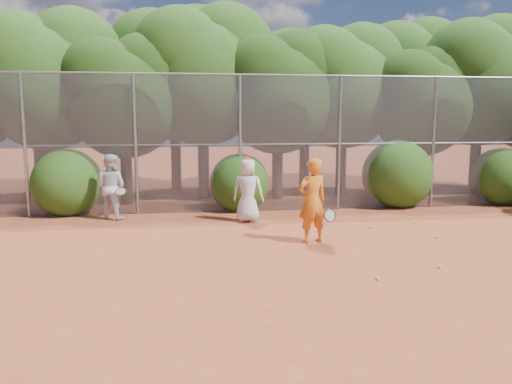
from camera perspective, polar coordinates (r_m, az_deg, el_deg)
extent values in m
plane|color=#963E21|center=(9.34, 8.24, -8.82)|extent=(80.00, 80.00, 0.00)
cylinder|color=gray|center=(15.27, -24.91, 4.81)|extent=(0.09, 0.09, 4.00)
cylinder|color=gray|center=(14.67, -13.61, 5.24)|extent=(0.09, 0.09, 4.00)
cylinder|color=gray|center=(14.66, -1.82, 5.47)|extent=(0.09, 0.09, 4.00)
cylinder|color=gray|center=(15.26, 9.51, 5.48)|extent=(0.09, 0.09, 4.00)
cylinder|color=gray|center=(16.40, 19.63, 5.30)|extent=(0.09, 0.09, 4.00)
cylinder|color=gray|center=(14.83, 2.09, 13.24)|extent=(20.00, 0.05, 0.05)
cylinder|color=gray|center=(14.80, 2.05, 5.50)|extent=(20.00, 0.04, 0.04)
cube|color=slate|center=(14.80, 2.05, 5.50)|extent=(20.00, 0.02, 4.00)
cylinder|color=black|center=(17.72, -22.39, 2.95)|extent=(0.38, 0.38, 2.52)
sphere|color=#1F4310|center=(17.69, -22.85, 10.94)|extent=(4.03, 4.03, 4.03)
sphere|color=#1F4310|center=(17.97, -20.13, 14.26)|extent=(3.23, 3.23, 3.23)
sphere|color=#1F4310|center=(17.65, -25.53, 13.41)|extent=(3.02, 3.02, 3.02)
cylinder|color=black|center=(16.58, -14.59, 2.37)|extent=(0.36, 0.36, 2.17)
sphere|color=black|center=(16.50, -14.86, 9.73)|extent=(3.47, 3.47, 3.47)
sphere|color=black|center=(16.82, -12.42, 12.75)|extent=(2.78, 2.78, 2.78)
sphere|color=black|center=(16.36, -17.23, 12.09)|extent=(2.60, 2.60, 2.60)
cylinder|color=black|center=(17.44, -6.02, 3.69)|extent=(0.39, 0.39, 2.66)
sphere|color=#1F4310|center=(17.42, -6.16, 12.27)|extent=(4.26, 4.26, 4.26)
sphere|color=#1F4310|center=(17.99, -3.44, 15.58)|extent=(3.40, 3.40, 3.40)
sphere|color=#1F4310|center=(17.17, -8.75, 15.13)|extent=(3.19, 3.19, 3.19)
cylinder|color=black|center=(17.11, 2.45, 2.99)|extent=(0.37, 0.37, 2.27)
sphere|color=black|center=(17.04, 2.50, 10.47)|extent=(3.64, 3.64, 3.64)
sphere|color=black|center=(17.60, 4.71, 13.36)|extent=(2.91, 2.91, 2.91)
sphere|color=black|center=(16.72, 0.48, 13.02)|extent=(2.73, 2.73, 2.73)
cylinder|color=black|center=(18.47, 9.69, 3.55)|extent=(0.38, 0.38, 2.45)
sphere|color=#1F4310|center=(18.43, 9.88, 11.01)|extent=(3.92, 3.92, 3.92)
sphere|color=#1F4310|center=(19.11, 11.90, 13.81)|extent=(3.14, 3.14, 3.14)
sphere|color=#1F4310|center=(18.01, 8.09, 13.62)|extent=(2.94, 2.94, 2.94)
cylinder|color=black|center=(18.47, 18.04, 2.71)|extent=(0.36, 0.36, 2.10)
sphere|color=black|center=(18.40, 18.33, 9.10)|extent=(3.36, 3.36, 3.36)
sphere|color=black|center=(19.03, 19.86, 11.53)|extent=(2.69, 2.69, 2.69)
sphere|color=black|center=(17.94, 17.07, 11.34)|extent=(2.52, 2.52, 2.52)
cylinder|color=black|center=(20.17, 23.77, 3.56)|extent=(0.39, 0.39, 2.59)
sphere|color=#1F4310|center=(20.15, 24.20, 10.77)|extent=(4.14, 4.14, 4.14)
sphere|color=#1F4310|center=(21.01, 25.74, 13.38)|extent=(3.32, 3.32, 3.32)
sphere|color=#1F4310|center=(19.57, 22.98, 13.37)|extent=(3.11, 3.11, 3.11)
cylinder|color=black|center=(20.19, -23.51, 3.63)|extent=(0.39, 0.39, 2.62)
sphere|color=#1F4310|center=(20.17, -23.94, 10.93)|extent=(4.20, 4.20, 4.20)
sphere|color=#1F4310|center=(20.45, -21.46, 13.98)|extent=(3.36, 3.36, 3.36)
sphere|color=#1F4310|center=(20.15, -26.40, 13.18)|extent=(3.15, 3.15, 3.15)
cylinder|color=black|center=(19.62, -9.14, 4.36)|extent=(0.40, 0.40, 2.80)
sphere|color=#1F4310|center=(19.63, -9.33, 12.37)|extent=(4.48, 4.48, 4.48)
sphere|color=#1F4310|center=(20.18, -6.73, 15.51)|extent=(3.58, 3.58, 3.58)
sphere|color=#1F4310|center=(19.41, -11.82, 15.01)|extent=(3.36, 3.36, 3.36)
cylinder|color=black|center=(19.74, 5.54, 4.04)|extent=(0.38, 0.38, 2.52)
sphere|color=#1F4310|center=(19.71, 5.64, 11.22)|extent=(4.03, 4.03, 4.03)
sphere|color=#1F4310|center=(20.37, 7.69, 13.94)|extent=(3.23, 3.23, 3.23)
sphere|color=#1F4310|center=(19.32, 3.79, 13.69)|extent=(3.02, 3.02, 3.02)
cylinder|color=black|center=(21.76, 16.83, 4.40)|extent=(0.40, 0.40, 2.73)
sphere|color=#1F4310|center=(21.75, 17.13, 11.45)|extent=(4.37, 4.37, 4.37)
sphere|color=#1F4310|center=(22.61, 18.86, 14.02)|extent=(3.49, 3.49, 3.49)
sphere|color=#1F4310|center=(21.22, 15.68, 13.96)|extent=(3.28, 3.28, 3.28)
sphere|color=#1F4310|center=(15.38, -20.80, 1.32)|extent=(2.00, 2.00, 2.00)
sphere|color=#1F4310|center=(15.06, -1.92, 1.35)|extent=(1.80, 1.80, 1.80)
sphere|color=#1F4310|center=(16.31, 15.86, 2.28)|extent=(2.20, 2.20, 2.20)
sphere|color=#1F4310|center=(18.00, 26.12, 1.81)|extent=(1.90, 1.90, 1.90)
imported|color=orange|center=(11.10, 6.46, -1.01)|extent=(0.79, 0.62, 1.89)
torus|color=black|center=(11.05, 8.45, -2.64)|extent=(0.32, 0.16, 0.30)
cylinder|color=black|center=(11.24, 7.91, -2.72)|extent=(0.09, 0.28, 0.10)
imported|color=silver|center=(13.29, -0.92, 0.20)|extent=(0.96, 0.78, 1.71)
ellipsoid|color=red|center=(13.19, -0.93, 3.70)|extent=(0.22, 0.22, 0.13)
sphere|color=#CEDC28|center=(13.13, 0.48, 0.08)|extent=(0.07, 0.07, 0.07)
imported|color=silver|center=(14.26, -16.26, 0.61)|extent=(1.08, 0.99, 1.80)
torus|color=black|center=(13.93, -15.21, 0.06)|extent=(0.31, 0.24, 0.22)
cylinder|color=black|center=(14.10, -15.10, -0.50)|extent=(0.03, 0.21, 0.23)
sphere|color=#CEDC28|center=(12.32, 19.93, -4.85)|extent=(0.07, 0.07, 0.07)
sphere|color=#CEDC28|center=(12.97, 12.97, -3.90)|extent=(0.07, 0.07, 0.07)
sphere|color=#CEDC28|center=(9.94, 20.22, -7.99)|extent=(0.07, 0.07, 0.07)
sphere|color=#CEDC28|center=(8.92, 13.68, -9.57)|extent=(0.07, 0.07, 0.07)
sphere|color=#CEDC28|center=(13.78, 17.59, -3.36)|extent=(0.07, 0.07, 0.07)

